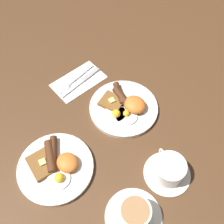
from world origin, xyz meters
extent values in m
plane|color=#4C301C|center=(0.00, 0.00, 0.00)|extent=(3.00, 3.00, 0.00)
cylinder|color=silver|center=(0.00, 0.00, 0.01)|extent=(0.25, 0.25, 0.01)
cylinder|color=white|center=(-0.04, 0.02, 0.02)|extent=(0.08, 0.08, 0.01)
sphere|color=yellow|center=(-0.03, 0.02, 0.03)|extent=(0.02, 0.02, 0.02)
cylinder|color=white|center=(0.00, 0.04, 0.02)|extent=(0.08, 0.08, 0.01)
sphere|color=yellow|center=(-0.01, 0.05, 0.03)|extent=(0.03, 0.03, 0.03)
ellipsoid|color=orange|center=(-0.03, -0.02, 0.03)|extent=(0.08, 0.07, 0.04)
cylinder|color=#442413|center=(0.05, -0.03, 0.03)|extent=(0.10, 0.07, 0.02)
cylinder|color=#482615|center=(0.02, -0.02, 0.03)|extent=(0.10, 0.05, 0.03)
cube|color=brown|center=(0.04, 0.02, 0.02)|extent=(0.09, 0.09, 0.01)
cube|color=#F4E072|center=(0.04, 0.02, 0.03)|extent=(0.02, 0.02, 0.01)
cylinder|color=silver|center=(-0.01, 0.32, 0.01)|extent=(0.24, 0.24, 0.01)
cylinder|color=white|center=(-0.05, 0.33, 0.02)|extent=(0.07, 0.07, 0.01)
sphere|color=yellow|center=(-0.05, 0.33, 0.03)|extent=(0.03, 0.03, 0.03)
ellipsoid|color=orange|center=(-0.03, 0.28, 0.03)|extent=(0.07, 0.06, 0.03)
cylinder|color=#472614|center=(0.04, 0.29, 0.03)|extent=(0.09, 0.08, 0.02)
cylinder|color=#492715|center=(0.03, 0.31, 0.03)|extent=(0.11, 0.08, 0.03)
cube|color=brown|center=(0.03, 0.34, 0.02)|extent=(0.10, 0.10, 0.01)
cube|color=#F4E072|center=(0.03, 0.34, 0.03)|extent=(0.03, 0.03, 0.01)
cylinder|color=silver|center=(-0.26, 0.08, 0.00)|extent=(0.15, 0.15, 0.01)
cylinder|color=silver|center=(-0.26, 0.08, 0.04)|extent=(0.10, 0.10, 0.06)
cylinder|color=#9E7047|center=(-0.26, 0.08, 0.07)|extent=(0.08, 0.08, 0.00)
torus|color=silver|center=(-0.22, 0.06, 0.04)|extent=(0.04, 0.03, 0.04)
cylinder|color=silver|center=(-0.28, 0.25, 0.00)|extent=(0.16, 0.16, 0.01)
cylinder|color=silver|center=(-0.28, 0.25, 0.04)|extent=(0.09, 0.09, 0.07)
cylinder|color=#9E7047|center=(-0.28, 0.25, 0.07)|extent=(0.08, 0.08, 0.00)
torus|color=silver|center=(-0.24, 0.23, 0.04)|extent=(0.04, 0.03, 0.04)
cube|color=white|center=(0.22, 0.03, 0.00)|extent=(0.13, 0.21, 0.01)
cube|color=silver|center=(0.20, 0.07, 0.01)|extent=(0.02, 0.11, 0.00)
cube|color=#9E9EA3|center=(0.21, -0.03, 0.01)|extent=(0.02, 0.09, 0.01)
ellipsoid|color=silver|center=(0.22, 0.09, 0.01)|extent=(0.04, 0.05, 0.01)
cube|color=silver|center=(0.23, 0.00, 0.01)|extent=(0.02, 0.13, 0.00)
camera|label=1|loc=(-0.35, 0.42, 0.78)|focal=42.00mm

